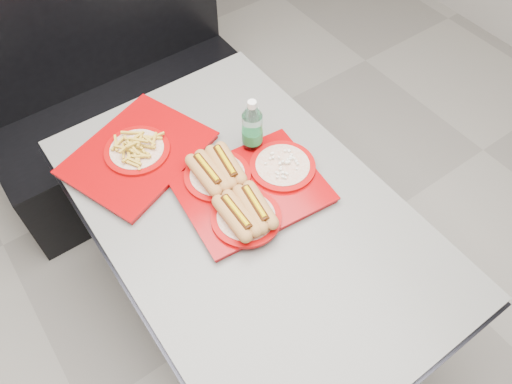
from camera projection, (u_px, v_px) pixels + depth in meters
ground at (251, 306)px, 2.24m from camera, size 6.00×6.00×0.00m
diner_table at (249, 238)px, 1.77m from camera, size 0.92×1.42×0.75m
booth_bench at (122, 102)px, 2.45m from camera, size 1.30×0.57×1.35m
tray_near at (246, 188)px, 1.65m from camera, size 0.50×0.43×0.10m
tray_far at (138, 151)px, 1.76m from camera, size 0.57×0.51×0.09m
water_bottle at (252, 130)px, 1.72m from camera, size 0.07×0.07×0.23m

